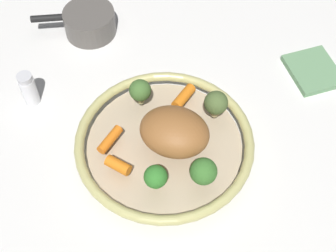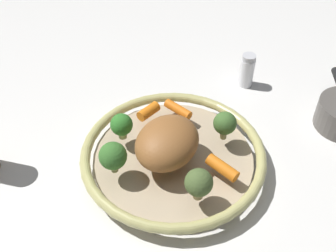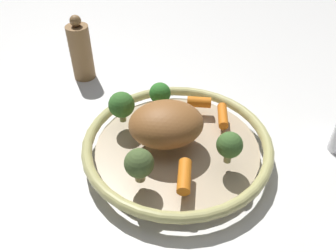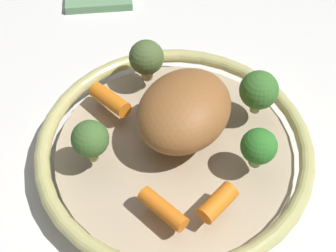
{
  "view_description": "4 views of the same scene",
  "coord_description": "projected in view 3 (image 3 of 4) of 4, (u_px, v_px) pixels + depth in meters",
  "views": [
    {
      "loc": [
        -0.17,
        -0.5,
        0.84
      ],
      "look_at": [
        0.01,
        0.0,
        0.08
      ],
      "focal_mm": 52.54,
      "sensor_mm": 36.0,
      "label": 1
    },
    {
      "loc": [
        0.52,
        -0.09,
        0.6
      ],
      "look_at": [
        -0.02,
        -0.01,
        0.08
      ],
      "focal_mm": 43.59,
      "sensor_mm": 36.0,
      "label": 2
    },
    {
      "loc": [
        0.36,
        0.31,
        0.48
      ],
      "look_at": [
        -0.0,
        -0.03,
        0.06
      ],
      "focal_mm": 37.34,
      "sensor_mm": 36.0,
      "label": 3
    },
    {
      "loc": [
        -0.35,
        0.05,
        0.5
      ],
      "look_at": [
        -0.01,
        0.01,
        0.08
      ],
      "focal_mm": 48.99,
      "sensor_mm": 36.0,
      "label": 4
    }
  ],
  "objects": [
    {
      "name": "broccoli_floret_small",
      "position": [
        160.0,
        94.0,
        0.7
      ],
      "size": [
        0.04,
        0.04,
        0.05
      ],
      "color": "#96AB66",
      "rests_on": "serving_bowl"
    },
    {
      "name": "ground_plane",
      "position": [
        177.0,
        156.0,
        0.67
      ],
      "size": [
        2.04,
        2.04,
        0.0
      ],
      "primitive_type": "plane",
      "color": "silver"
    },
    {
      "name": "baby_carrot_center",
      "position": [
        184.0,
        176.0,
        0.56
      ],
      "size": [
        0.06,
        0.06,
        0.03
      ],
      "primitive_type": "cylinder",
      "rotation": [
        1.64,
        0.0,
        2.24
      ],
      "color": "orange",
      "rests_on": "serving_bowl"
    },
    {
      "name": "pepper_mill",
      "position": [
        81.0,
        51.0,
        0.84
      ],
      "size": [
        0.05,
        0.05,
        0.16
      ],
      "color": "olive",
      "rests_on": "ground_plane"
    },
    {
      "name": "serving_bowl",
      "position": [
        177.0,
        147.0,
        0.66
      ],
      "size": [
        0.35,
        0.35,
        0.05
      ],
      "color": "tan",
      "rests_on": "ground_plane"
    },
    {
      "name": "baby_carrot_left",
      "position": [
        223.0,
        116.0,
        0.68
      ],
      "size": [
        0.06,
        0.05,
        0.02
      ],
      "primitive_type": "cylinder",
      "rotation": [
        1.59,
        0.0,
        2.26
      ],
      "color": "orange",
      "rests_on": "serving_bowl"
    },
    {
      "name": "roast_chicken_piece",
      "position": [
        166.0,
        124.0,
        0.62
      ],
      "size": [
        0.17,
        0.17,
        0.07
      ],
      "primitive_type": "ellipsoid",
      "rotation": [
        0.0,
        0.0,
        2.46
      ],
      "color": "#945B2D",
      "rests_on": "serving_bowl"
    },
    {
      "name": "broccoli_floret_edge",
      "position": [
        229.0,
        145.0,
        0.57
      ],
      "size": [
        0.04,
        0.04,
        0.06
      ],
      "color": "tan",
      "rests_on": "serving_bowl"
    },
    {
      "name": "baby_carrot_near_rim",
      "position": [
        199.0,
        102.0,
        0.71
      ],
      "size": [
        0.05,
        0.05,
        0.02
      ],
      "primitive_type": "cylinder",
      "rotation": [
        1.59,
        0.0,
        3.82
      ],
      "color": "orange",
      "rests_on": "serving_bowl"
    },
    {
      "name": "broccoli_floret_large",
      "position": [
        139.0,
        164.0,
        0.54
      ],
      "size": [
        0.05,
        0.05,
        0.06
      ],
      "color": "tan",
      "rests_on": "serving_bowl"
    },
    {
      "name": "broccoli_floret_mid",
      "position": [
        122.0,
        105.0,
        0.66
      ],
      "size": [
        0.05,
        0.05,
        0.06
      ],
      "color": "#9CA566",
      "rests_on": "serving_bowl"
    }
  ]
}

